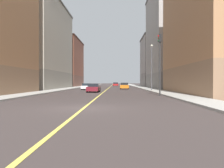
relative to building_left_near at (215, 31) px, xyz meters
The scene contains 15 objects.
ground_plane 23.11m from the building_left_near, 132.07° to the right, with size 400.00×400.00×0.00m, color #372F2D.
sidewalk_left 34.39m from the building_left_near, 100.22° to the left, with size 2.77×168.00×0.15m, color #9E9B93.
sidewalk_right 41.00m from the building_left_near, 125.05° to the left, with size 2.77×168.00×0.15m, color #9E9B93.
lane_center_stripe 36.87m from the building_left_near, 113.79° to the left, with size 0.16×154.00×0.01m, color #E5D14C.
building_left_near is the anchor object (origin of this frame).
building_left_mid 24.72m from the building_left_near, 90.00° to the left, with size 9.41×20.25×22.92m.
building_left_far 42.89m from the building_left_near, 90.00° to the left, with size 9.41×14.82×15.39m.
building_right_midblock 35.47m from the building_left_near, 144.99° to the left, with size 9.41×25.01×18.84m.
building_right_distant 53.18m from the building_left_near, 123.09° to the left, with size 9.41×19.71×15.02m.
traffic_light_left_near 9.38m from the building_left_near, 153.65° to the right, with size 0.40×0.32×6.87m.
street_lamp_left_near 11.75m from the building_left_near, 126.62° to the left, with size 0.36×0.36×7.60m.
car_maroon 18.27m from the building_left_near, 163.38° to the left, with size 1.85×4.01×1.29m.
car_white 25.49m from the building_left_near, 139.22° to the left, with size 1.85×4.07×1.24m.
car_red 55.39m from the building_left_near, 103.65° to the left, with size 1.98×4.23×1.29m.
car_orange 23.43m from the building_left_near, 119.38° to the left, with size 1.90×4.27×1.35m.
Camera 1 is at (1.95, -13.99, 1.59)m, focal length 37.55 mm.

